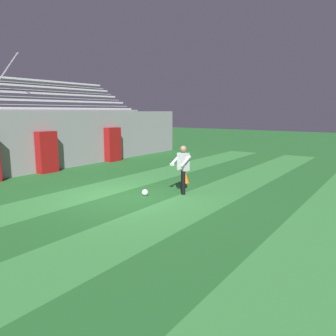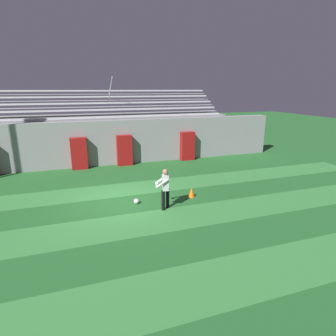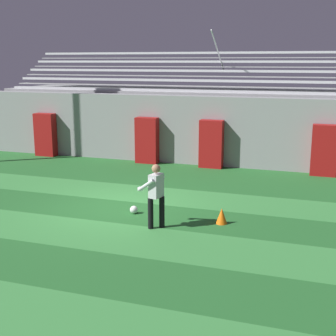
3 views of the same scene
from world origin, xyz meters
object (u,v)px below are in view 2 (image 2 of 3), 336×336
object	(u,v)px
padding_pillar_far_right	(187,146)
padding_pillar_gate_right	(125,150)
traffic_cone	(192,192)
padding_pillar_gate_left	(79,153)
goalkeeper	(165,186)
soccer_ball	(136,201)

from	to	relation	value
padding_pillar_far_right	padding_pillar_gate_right	bearing A→B (deg)	180.00
padding_pillar_far_right	traffic_cone	xyz separation A→B (m)	(-2.46, -6.42, -0.74)
padding_pillar_gate_left	goalkeeper	distance (m)	7.87
padding_pillar_gate_right	goalkeeper	world-z (taller)	padding_pillar_gate_right
padding_pillar_gate_left	soccer_ball	xyz separation A→B (m)	(2.04, -6.38, -0.84)
padding_pillar_gate_right	padding_pillar_far_right	size ratio (longest dim) A/B	1.00
soccer_ball	goalkeeper	bearing A→B (deg)	-42.28
padding_pillar_far_right	goalkeeper	bearing A→B (deg)	-118.83
padding_pillar_gate_left	padding_pillar_far_right	size ratio (longest dim) A/B	1.00
padding_pillar_far_right	soccer_ball	world-z (taller)	padding_pillar_far_right
padding_pillar_gate_left	padding_pillar_gate_right	distance (m)	2.74
padding_pillar_far_right	traffic_cone	distance (m)	6.91
soccer_ball	traffic_cone	distance (m)	2.52
padding_pillar_gate_right	traffic_cone	distance (m)	6.71
padding_pillar_gate_left	padding_pillar_far_right	xyz separation A→B (m)	(7.02, 0.00, 0.00)
padding_pillar_gate_left	goalkeeper	world-z (taller)	padding_pillar_gate_left
padding_pillar_gate_right	padding_pillar_gate_left	bearing A→B (deg)	180.00
padding_pillar_gate_right	padding_pillar_far_right	bearing A→B (deg)	0.00
traffic_cone	soccer_ball	bearing A→B (deg)	179.08
traffic_cone	padding_pillar_gate_left	bearing A→B (deg)	125.38
goalkeeper	soccer_ball	world-z (taller)	goalkeeper
padding_pillar_gate_left	padding_pillar_gate_right	world-z (taller)	same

